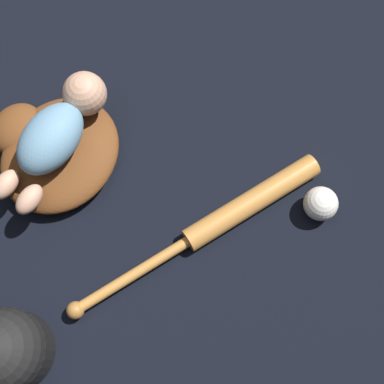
% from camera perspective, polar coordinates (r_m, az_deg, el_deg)
% --- Properties ---
extents(ground_plane, '(6.00, 6.00, 0.00)m').
position_cam_1_polar(ground_plane, '(1.23, -13.65, 1.50)').
color(ground_plane, black).
extents(baseball_glove, '(0.34, 0.34, 0.07)m').
position_cam_1_polar(baseball_glove, '(1.22, -14.64, 4.36)').
color(baseball_glove, brown).
rests_on(baseball_glove, ground).
extents(baby_figure, '(0.33, 0.17, 0.10)m').
position_cam_1_polar(baby_figure, '(1.15, -14.14, 6.43)').
color(baby_figure, '#6693B2').
rests_on(baby_figure, baseball_glove).
extents(baseball_bat, '(0.61, 0.17, 0.05)m').
position_cam_1_polar(baseball_bat, '(1.14, 3.92, -2.60)').
color(baseball_bat, '#C6843D').
rests_on(baseball_bat, ground).
extents(baseball, '(0.07, 0.07, 0.07)m').
position_cam_1_polar(baseball, '(1.17, 13.56, -1.22)').
color(baseball, white).
rests_on(baseball, ground).
extents(baseball_cap, '(0.23, 0.23, 0.16)m').
position_cam_1_polar(baseball_cap, '(1.12, -19.36, -15.65)').
color(baseball_cap, black).
rests_on(baseball_cap, ground).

